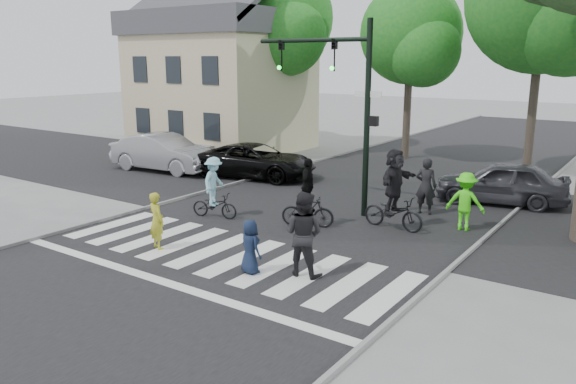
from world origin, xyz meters
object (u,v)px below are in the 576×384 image
(pedestrian_woman, at_px, (157,221))
(car_silver, at_px, (164,153))
(traffic_signal, at_px, (343,90))
(cyclist_right, at_px, (394,194))
(car_grey, at_px, (501,182))
(cyclist_left, at_px, (214,192))
(pedestrian_adult, at_px, (303,234))
(pedestrian_child, at_px, (250,247))
(cyclist_mid, at_px, (308,199))
(car_suv, at_px, (256,161))

(pedestrian_woman, height_order, car_silver, car_silver)
(traffic_signal, height_order, cyclist_right, traffic_signal)
(cyclist_right, height_order, car_grey, cyclist_right)
(pedestrian_woman, relative_size, car_silver, 0.30)
(cyclist_left, distance_m, car_grey, 9.71)
(traffic_signal, bearing_deg, cyclist_left, -135.05)
(traffic_signal, xyz_separation_m, cyclist_left, (-2.87, -2.86, -3.07))
(cyclist_left, bearing_deg, traffic_signal, 44.95)
(cyclist_left, bearing_deg, pedestrian_adult, -26.15)
(pedestrian_child, height_order, cyclist_mid, cyclist_mid)
(traffic_signal, height_order, cyclist_left, traffic_signal)
(traffic_signal, relative_size, pedestrian_child, 4.69)
(pedestrian_adult, height_order, car_suv, pedestrian_adult)
(pedestrian_child, relative_size, cyclist_mid, 0.62)
(pedestrian_adult, distance_m, car_suv, 10.99)
(traffic_signal, xyz_separation_m, pedestrian_child, (0.94, -5.86, -3.26))
(pedestrian_adult, relative_size, cyclist_right, 0.83)
(cyclist_left, height_order, car_silver, cyclist_left)
(pedestrian_adult, distance_m, car_silver, 13.57)
(traffic_signal, distance_m, pedestrian_woman, 7.01)
(traffic_signal, relative_size, car_suv, 1.19)
(pedestrian_adult, distance_m, car_grey, 9.51)
(pedestrian_adult, height_order, car_grey, pedestrian_adult)
(pedestrian_child, xyz_separation_m, cyclist_right, (1.24, 5.09, 0.41))
(traffic_signal, distance_m, pedestrian_adult, 6.33)
(traffic_signal, bearing_deg, pedestrian_child, -80.88)
(pedestrian_woman, xyz_separation_m, car_suv, (-3.46, 8.59, -0.05))
(cyclist_mid, bearing_deg, traffic_signal, 90.67)
(cyclist_right, relative_size, car_grey, 0.55)
(pedestrian_adult, height_order, car_silver, pedestrian_adult)
(car_suv, relative_size, car_grey, 1.17)
(car_silver, bearing_deg, car_suv, -79.43)
(pedestrian_adult, bearing_deg, pedestrian_child, 23.87)
(traffic_signal, bearing_deg, pedestrian_adult, -69.16)
(pedestrian_adult, bearing_deg, cyclist_mid, -64.31)
(pedestrian_woman, height_order, pedestrian_child, pedestrian_woman)
(pedestrian_child, height_order, pedestrian_adult, pedestrian_adult)
(cyclist_left, distance_m, car_silver, 8.17)
(pedestrian_adult, height_order, cyclist_right, cyclist_right)
(pedestrian_child, height_order, car_grey, car_grey)
(car_silver, bearing_deg, pedestrian_woman, -139.42)
(traffic_signal, relative_size, pedestrian_woman, 3.98)
(traffic_signal, xyz_separation_m, car_grey, (3.95, 4.05, -3.17))
(car_grey, bearing_deg, car_silver, -91.14)
(car_silver, bearing_deg, pedestrian_child, -129.91)
(cyclist_mid, relative_size, cyclist_right, 0.87)
(traffic_signal, bearing_deg, cyclist_right, -19.48)
(pedestrian_child, relative_size, car_grey, 0.30)
(pedestrian_woman, xyz_separation_m, cyclist_mid, (2.14, 3.88, 0.09))
(cyclist_right, bearing_deg, pedestrian_woman, -129.99)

